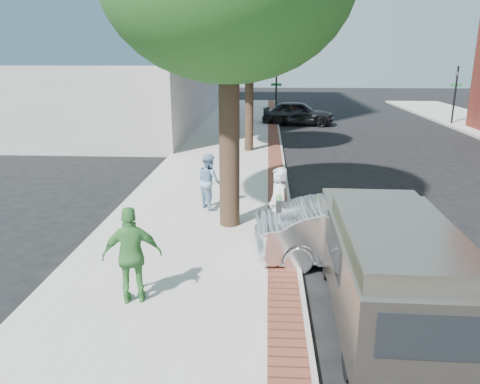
# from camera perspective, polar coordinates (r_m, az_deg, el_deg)

# --- Properties ---
(ground) EXTENTS (120.00, 120.00, 0.00)m
(ground) POSITION_cam_1_polar(r_m,az_deg,el_deg) (10.63, 1.20, -8.27)
(ground) COLOR black
(ground) RESTS_ON ground
(sidewalk) EXTENTS (5.00, 60.00, 0.15)m
(sidewalk) POSITION_cam_1_polar(r_m,az_deg,el_deg) (18.28, -2.55, 2.51)
(sidewalk) COLOR #9E9991
(sidewalk) RESTS_ON ground
(brick_strip) EXTENTS (0.60, 60.00, 0.01)m
(brick_strip) POSITION_cam_1_polar(r_m,az_deg,el_deg) (18.17, 4.37, 2.66)
(brick_strip) COLOR brown
(brick_strip) RESTS_ON sidewalk
(curb) EXTENTS (0.10, 60.00, 0.15)m
(curb) POSITION_cam_1_polar(r_m,az_deg,el_deg) (18.20, 5.47, 2.39)
(curb) COLOR gray
(curb) RESTS_ON ground
(office_base) EXTENTS (18.20, 22.20, 4.00)m
(office_base) POSITION_cam_1_polar(r_m,az_deg,el_deg) (34.44, -19.87, 11.29)
(office_base) COLOR gray
(office_base) RESTS_ON ground
(signal_near) EXTENTS (0.70, 0.15, 3.80)m
(signal_near) POSITION_cam_1_polar(r_m,az_deg,el_deg) (31.74, 4.43, 12.30)
(signal_near) COLOR black
(signal_near) RESTS_ON ground
(signal_far) EXTENTS (0.70, 0.15, 3.80)m
(signal_far) POSITION_cam_1_polar(r_m,az_deg,el_deg) (33.99, 24.78, 11.15)
(signal_far) COLOR black
(signal_far) RESTS_ON ground
(tree_far) EXTENTS (4.80, 4.80, 7.14)m
(tree_far) POSITION_cam_1_polar(r_m,az_deg,el_deg) (21.70, 1.17, 18.59)
(tree_far) COLOR black
(tree_far) RESTS_ON sidewalk
(parking_meter) EXTENTS (0.12, 0.32, 1.47)m
(parking_meter) POSITION_cam_1_polar(r_m,az_deg,el_deg) (9.85, 4.72, -2.78)
(parking_meter) COLOR gray
(parking_meter) RESTS_ON sidewalk
(person_gray) EXTENTS (0.64, 0.79, 1.88)m
(person_gray) POSITION_cam_1_polar(r_m,az_deg,el_deg) (10.68, 4.62, -1.92)
(person_gray) COLOR #BCBCC1
(person_gray) RESTS_ON sidewalk
(person_officer) EXTENTS (0.95, 0.99, 1.60)m
(person_officer) POSITION_cam_1_polar(r_m,az_deg,el_deg) (13.48, -3.82, 1.35)
(person_officer) COLOR #7C9DC0
(person_officer) RESTS_ON sidewalk
(person_green) EXTENTS (1.11, 0.66, 1.78)m
(person_green) POSITION_cam_1_polar(r_m,az_deg,el_deg) (8.51, -13.00, -7.52)
(person_green) COLOR #40873D
(person_green) RESTS_ON sidewalk
(sedan_silver) EXTENTS (4.26, 1.87, 1.36)m
(sedan_silver) POSITION_cam_1_polar(r_m,az_deg,el_deg) (10.61, 13.25, -4.77)
(sedan_silver) COLOR silver
(sedan_silver) RESTS_ON ground
(bg_car) EXTENTS (4.83, 2.28, 1.60)m
(bg_car) POSITION_cam_1_polar(r_m,az_deg,el_deg) (31.52, 7.09, 9.54)
(bg_car) COLOR black
(bg_car) RESTS_ON ground
(van) EXTENTS (2.02, 5.06, 1.85)m
(van) POSITION_cam_1_polar(r_m,az_deg,el_deg) (8.47, 17.71, -8.23)
(van) COLOR gray
(van) RESTS_ON ground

